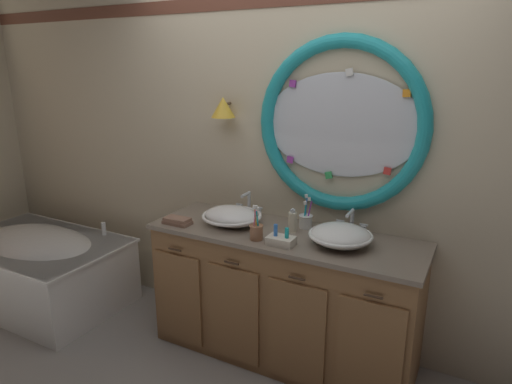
# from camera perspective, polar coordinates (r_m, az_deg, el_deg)

# --- Properties ---
(ground_plane) EXTENTS (14.00, 14.00, 0.00)m
(ground_plane) POSITION_cam_1_polar(r_m,az_deg,el_deg) (3.12, 0.17, -22.09)
(ground_plane) COLOR gray
(back_wall_assembly) EXTENTS (6.40, 0.26, 2.60)m
(back_wall_assembly) POSITION_cam_1_polar(r_m,az_deg,el_deg) (3.03, 5.78, 4.58)
(back_wall_assembly) COLOR beige
(back_wall_assembly) RESTS_ON ground_plane
(vanity_counter) EXTENTS (1.78, 0.61, 0.89)m
(vanity_counter) POSITION_cam_1_polar(r_m,az_deg,el_deg) (3.04, 3.52, -13.05)
(vanity_counter) COLOR olive
(vanity_counter) RESTS_ON ground_plane
(bathtub) EXTENTS (1.43, 0.90, 0.65)m
(bathtub) POSITION_cam_1_polar(r_m,az_deg,el_deg) (4.14, -26.17, -8.38)
(bathtub) COLOR white
(bathtub) RESTS_ON ground_plane
(sink_basin_left) EXTENTS (0.40, 0.40, 0.12)m
(sink_basin_left) POSITION_cam_1_polar(r_m,az_deg,el_deg) (2.98, -3.13, -3.09)
(sink_basin_left) COLOR white
(sink_basin_left) RESTS_ON vanity_counter
(sink_basin_right) EXTENTS (0.38, 0.38, 0.13)m
(sink_basin_right) POSITION_cam_1_polar(r_m,az_deg,el_deg) (2.69, 10.82, -5.50)
(sink_basin_right) COLOR white
(sink_basin_right) RESTS_ON vanity_counter
(faucet_set_left) EXTENTS (0.21, 0.13, 0.18)m
(faucet_set_left) POSITION_cam_1_polar(r_m,az_deg,el_deg) (3.17, -0.97, -1.80)
(faucet_set_left) COLOR silver
(faucet_set_left) RESTS_ON vanity_counter
(faucet_set_right) EXTENTS (0.20, 0.15, 0.16)m
(faucet_set_right) POSITION_cam_1_polar(r_m,az_deg,el_deg) (2.89, 12.19, -3.97)
(faucet_set_right) COLOR silver
(faucet_set_right) RESTS_ON vanity_counter
(toothbrush_holder_left) EXTENTS (0.09, 0.09, 0.22)m
(toothbrush_holder_left) POSITION_cam_1_polar(r_m,az_deg,el_deg) (2.73, 0.05, -5.02)
(toothbrush_holder_left) COLOR #996647
(toothbrush_holder_left) RESTS_ON vanity_counter
(toothbrush_holder_right) EXTENTS (0.09, 0.09, 0.22)m
(toothbrush_holder_right) POSITION_cam_1_polar(r_m,az_deg,el_deg) (2.94, 6.43, -3.63)
(toothbrush_holder_right) COLOR white
(toothbrush_holder_right) RESTS_ON vanity_counter
(soap_dispenser) EXTENTS (0.05, 0.06, 0.16)m
(soap_dispenser) POSITION_cam_1_polar(r_m,az_deg,el_deg) (2.86, 4.72, -3.80)
(soap_dispenser) COLOR #EFE5C6
(soap_dispenser) RESTS_ON vanity_counter
(folded_hand_towel) EXTENTS (0.19, 0.10, 0.04)m
(folded_hand_towel) POSITION_cam_1_polar(r_m,az_deg,el_deg) (3.05, -10.09, -3.69)
(folded_hand_towel) COLOR #936B56
(folded_hand_towel) RESTS_ON vanity_counter
(toiletry_basket) EXTENTS (0.16, 0.11, 0.12)m
(toiletry_basket) POSITION_cam_1_polar(r_m,az_deg,el_deg) (2.67, 3.24, -6.19)
(toiletry_basket) COLOR beige
(toiletry_basket) RESTS_ON vanity_counter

